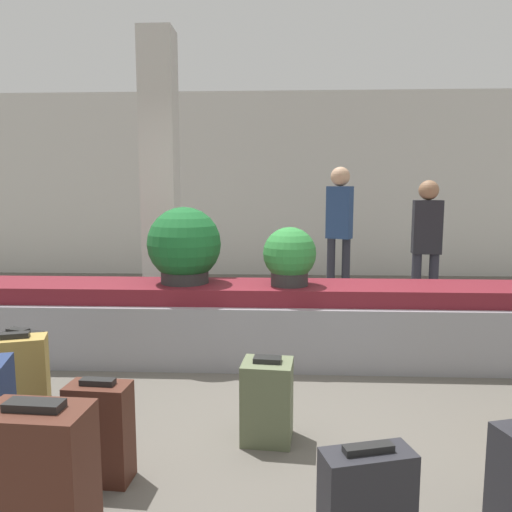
{
  "coord_description": "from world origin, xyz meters",
  "views": [
    {
      "loc": [
        0.2,
        -3.05,
        1.52
      ],
      "look_at": [
        0.0,
        1.31,
        0.94
      ],
      "focal_mm": 35.0,
      "sensor_mm": 36.0,
      "label": 1
    }
  ],
  "objects_px": {
    "pillar": "(161,182)",
    "suitcase_7": "(367,501)",
    "suitcase_1": "(40,500)",
    "traveler_0": "(427,238)",
    "suitcase_5": "(100,432)",
    "suitcase_2": "(13,397)",
    "potted_plant_0": "(290,257)",
    "suitcase_4": "(267,401)",
    "suitcase_3": "(21,378)",
    "potted_plant_1": "(184,247)",
    "traveler_1": "(339,221)"
  },
  "relations": [
    {
      "from": "pillar",
      "to": "traveler_0",
      "type": "bearing_deg",
      "value": 7.27
    },
    {
      "from": "suitcase_5",
      "to": "suitcase_2",
      "type": "bearing_deg",
      "value": 163.41
    },
    {
      "from": "suitcase_3",
      "to": "potted_plant_1",
      "type": "height_order",
      "value": "potted_plant_1"
    },
    {
      "from": "suitcase_1",
      "to": "suitcase_7",
      "type": "relative_size",
      "value": 1.58
    },
    {
      "from": "potted_plant_1",
      "to": "suitcase_3",
      "type": "bearing_deg",
      "value": -121.44
    },
    {
      "from": "traveler_0",
      "to": "suitcase_5",
      "type": "bearing_deg",
      "value": -121.86
    },
    {
      "from": "traveler_1",
      "to": "suitcase_4",
      "type": "bearing_deg",
      "value": -75.42
    },
    {
      "from": "suitcase_1",
      "to": "traveler_0",
      "type": "bearing_deg",
      "value": 61.1
    },
    {
      "from": "pillar",
      "to": "potted_plant_1",
      "type": "height_order",
      "value": "pillar"
    },
    {
      "from": "potted_plant_0",
      "to": "traveler_1",
      "type": "xyz_separation_m",
      "value": [
        0.71,
        2.36,
        0.17
      ]
    },
    {
      "from": "suitcase_3",
      "to": "suitcase_4",
      "type": "height_order",
      "value": "suitcase_3"
    },
    {
      "from": "traveler_1",
      "to": "suitcase_5",
      "type": "bearing_deg",
      "value": -84.63
    },
    {
      "from": "potted_plant_0",
      "to": "suitcase_5",
      "type": "bearing_deg",
      "value": -118.21
    },
    {
      "from": "suitcase_3",
      "to": "suitcase_4",
      "type": "relative_size",
      "value": 1.21
    },
    {
      "from": "suitcase_3",
      "to": "traveler_1",
      "type": "relative_size",
      "value": 0.35
    },
    {
      "from": "pillar",
      "to": "suitcase_7",
      "type": "bearing_deg",
      "value": -64.48
    },
    {
      "from": "suitcase_1",
      "to": "traveler_0",
      "type": "distance_m",
      "value": 4.93
    },
    {
      "from": "suitcase_1",
      "to": "potted_plant_0",
      "type": "xyz_separation_m",
      "value": [
        0.98,
        2.62,
        0.57
      ]
    },
    {
      "from": "pillar",
      "to": "suitcase_2",
      "type": "height_order",
      "value": "pillar"
    },
    {
      "from": "potted_plant_1",
      "to": "suitcase_7",
      "type": "bearing_deg",
      "value": -63.44
    },
    {
      "from": "suitcase_3",
      "to": "potted_plant_1",
      "type": "relative_size",
      "value": 0.93
    },
    {
      "from": "potted_plant_1",
      "to": "pillar",
      "type": "bearing_deg",
      "value": 113.09
    },
    {
      "from": "pillar",
      "to": "traveler_1",
      "type": "distance_m",
      "value": 2.48
    },
    {
      "from": "suitcase_5",
      "to": "traveler_0",
      "type": "distance_m",
      "value": 4.38
    },
    {
      "from": "suitcase_1",
      "to": "potted_plant_0",
      "type": "distance_m",
      "value": 2.86
    },
    {
      "from": "suitcase_3",
      "to": "potted_plant_1",
      "type": "distance_m",
      "value": 1.74
    },
    {
      "from": "pillar",
      "to": "potted_plant_0",
      "type": "xyz_separation_m",
      "value": [
        1.39,
        -1.14,
        -0.66
      ]
    },
    {
      "from": "potted_plant_0",
      "to": "potted_plant_1",
      "type": "bearing_deg",
      "value": 175.39
    },
    {
      "from": "pillar",
      "to": "suitcase_2",
      "type": "distance_m",
      "value": 3.09
    },
    {
      "from": "suitcase_1",
      "to": "suitcase_2",
      "type": "height_order",
      "value": "suitcase_1"
    },
    {
      "from": "suitcase_2",
      "to": "traveler_0",
      "type": "distance_m",
      "value": 4.58
    },
    {
      "from": "suitcase_3",
      "to": "suitcase_5",
      "type": "height_order",
      "value": "suitcase_3"
    },
    {
      "from": "suitcase_3",
      "to": "suitcase_7",
      "type": "relative_size",
      "value": 1.33
    },
    {
      "from": "suitcase_5",
      "to": "potted_plant_1",
      "type": "height_order",
      "value": "potted_plant_1"
    },
    {
      "from": "suitcase_3",
      "to": "suitcase_7",
      "type": "height_order",
      "value": "suitcase_3"
    },
    {
      "from": "potted_plant_1",
      "to": "suitcase_1",
      "type": "bearing_deg",
      "value": -90.92
    },
    {
      "from": "suitcase_4",
      "to": "traveler_1",
      "type": "height_order",
      "value": "traveler_1"
    },
    {
      "from": "suitcase_3",
      "to": "potted_plant_0",
      "type": "xyz_separation_m",
      "value": [
        1.77,
        1.28,
        0.63
      ]
    },
    {
      "from": "suitcase_1",
      "to": "potted_plant_0",
      "type": "relative_size",
      "value": 1.48
    },
    {
      "from": "suitcase_1",
      "to": "potted_plant_0",
      "type": "bearing_deg",
      "value": 72.66
    },
    {
      "from": "suitcase_7",
      "to": "potted_plant_0",
      "type": "bearing_deg",
      "value": 81.68
    },
    {
      "from": "potted_plant_0",
      "to": "potted_plant_1",
      "type": "xyz_separation_m",
      "value": [
        -0.94,
        0.08,
        0.07
      ]
    },
    {
      "from": "suitcase_1",
      "to": "suitcase_7",
      "type": "height_order",
      "value": "suitcase_1"
    },
    {
      "from": "suitcase_3",
      "to": "traveler_1",
      "type": "bearing_deg",
      "value": 73.6
    },
    {
      "from": "suitcase_4",
      "to": "traveler_0",
      "type": "xyz_separation_m",
      "value": [
        1.77,
        2.96,
        0.71
      ]
    },
    {
      "from": "suitcase_5",
      "to": "potted_plant_0",
      "type": "distance_m",
      "value": 2.26
    },
    {
      "from": "suitcase_5",
      "to": "traveler_0",
      "type": "bearing_deg",
      "value": 56.46
    },
    {
      "from": "traveler_1",
      "to": "potted_plant_0",
      "type": "bearing_deg",
      "value": -79.25
    },
    {
      "from": "pillar",
      "to": "suitcase_1",
      "type": "height_order",
      "value": "pillar"
    },
    {
      "from": "suitcase_2",
      "to": "suitcase_7",
      "type": "relative_size",
      "value": 1.52
    }
  ]
}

